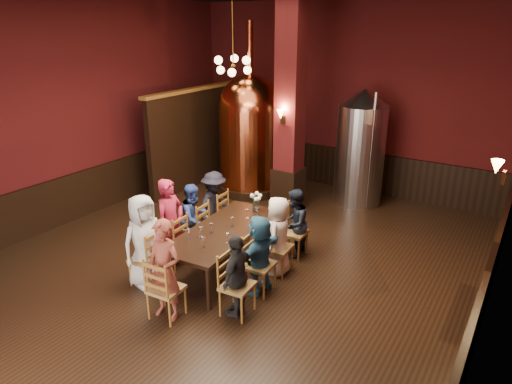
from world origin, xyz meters
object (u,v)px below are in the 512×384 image
Objects in this scene: dining_table at (224,232)px; rose_vase at (256,199)px; copper_kettle at (250,133)px; steel_vessel at (361,148)px; person_2 at (194,218)px; person_1 at (171,224)px; person_0 at (144,241)px.

rose_vase is at bearing 83.10° from dining_table.
steel_vessel is (2.58, 0.61, -0.15)m from copper_kettle.
person_2 reaches higher than dining_table.
person_1 reaches higher than person_2.
copper_kettle is at bearing 112.48° from dining_table.
copper_kettle is at bearing -166.65° from steel_vessel.
copper_kettle is 1.53× the size of steel_vessel.
rose_vase is (0.87, 1.31, 0.20)m from person_1.
person_0 is 4.78m from copper_kettle.
steel_vessel is (1.67, 3.90, 0.68)m from person_2.
person_1 is (-0.82, -0.39, 0.10)m from dining_table.
person_2 is 0.49× the size of steel_vessel.
dining_table is at bearing -23.90° from person_0.
person_2 is (-0.87, 0.27, -0.04)m from dining_table.
person_0 is 1.18× the size of person_2.
copper_kettle is 10.80× the size of rose_vase.
dining_table is 0.91m from person_2.
steel_vessel is 3.35m from rose_vase.
person_2 reaches higher than rose_vase.
person_1 is 0.68m from person_2.
dining_table is 1.61× the size of person_0.
person_2 is (-0.09, 1.33, -0.12)m from person_0.
person_1 reaches higher than dining_table.
steel_vessel is (0.80, 4.17, 0.63)m from dining_table.
person_0 reaches higher than person_2.
steel_vessel is at bearing -23.89° from person_2.
person_2 is 3.51m from copper_kettle.
person_2 is 4.30m from steel_vessel.
person_1 is 4.12m from copper_kettle.
steel_vessel reaches higher than dining_table.
steel_vessel reaches higher than person_1.
person_0 reaches higher than dining_table.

